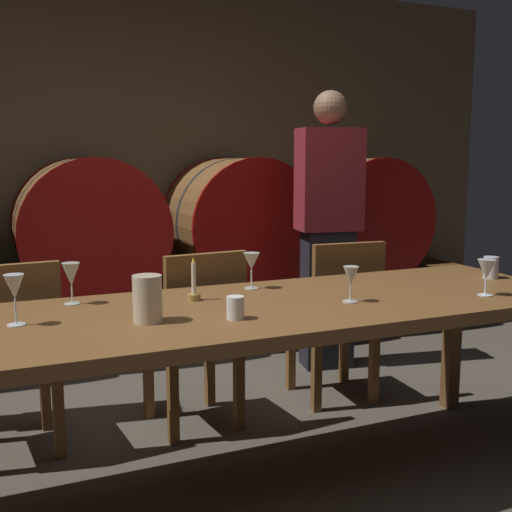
# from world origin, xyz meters

# --- Properties ---
(back_wall) EXTENTS (7.10, 0.24, 2.63)m
(back_wall) POSITION_xyz_m (0.00, 2.76, 1.31)
(back_wall) COLOR brown
(back_wall) RESTS_ON ground
(barrel_shelf) EXTENTS (6.39, 0.90, 0.39)m
(barrel_shelf) POSITION_xyz_m (0.00, 2.21, 0.19)
(barrel_shelf) COLOR #4C2D16
(barrel_shelf) RESTS_ON ground
(wine_barrel_center) EXTENTS (0.93, 0.79, 0.93)m
(wine_barrel_center) POSITION_xyz_m (-0.00, 2.21, 0.85)
(wine_barrel_center) COLOR brown
(wine_barrel_center) RESTS_ON barrel_shelf
(wine_barrel_right) EXTENTS (0.93, 0.79, 0.93)m
(wine_barrel_right) POSITION_xyz_m (1.06, 2.21, 0.85)
(wine_barrel_right) COLOR brown
(wine_barrel_right) RESTS_ON barrel_shelf
(wine_barrel_far_right) EXTENTS (0.93, 0.79, 0.93)m
(wine_barrel_far_right) POSITION_xyz_m (2.05, 2.21, 0.85)
(wine_barrel_far_right) COLOR brown
(wine_barrel_far_right) RESTS_ON barrel_shelf
(dining_table) EXTENTS (2.78, 0.85, 0.75)m
(dining_table) POSITION_xyz_m (0.28, 0.16, 0.69)
(dining_table) COLOR brown
(dining_table) RESTS_ON ground
(chair_left) EXTENTS (0.43, 0.43, 0.88)m
(chair_left) POSITION_xyz_m (-0.55, 0.82, 0.49)
(chair_left) COLOR brown
(chair_left) RESTS_ON ground
(chair_center) EXTENTS (0.44, 0.44, 0.88)m
(chair_center) POSITION_xyz_m (0.28, 0.79, 0.49)
(chair_center) COLOR brown
(chair_center) RESTS_ON ground
(chair_right) EXTENTS (0.42, 0.42, 0.88)m
(chair_right) POSITION_xyz_m (1.09, 0.84, 0.49)
(chair_right) COLOR brown
(chair_right) RESTS_ON ground
(guest_right) EXTENTS (0.42, 0.31, 1.71)m
(guest_right) POSITION_xyz_m (1.33, 1.38, 0.88)
(guest_right) COLOR black
(guest_right) RESTS_ON ground
(candle_center) EXTENTS (0.05, 0.05, 0.17)m
(candle_center) POSITION_xyz_m (0.12, 0.33, 0.80)
(candle_center) COLOR olive
(candle_center) RESTS_ON dining_table
(pitcher) EXTENTS (0.10, 0.10, 0.16)m
(pitcher) POSITION_xyz_m (-0.13, 0.08, 0.83)
(pitcher) COLOR beige
(pitcher) RESTS_ON dining_table
(wine_glass_far_left) EXTENTS (0.07, 0.07, 0.17)m
(wine_glass_far_left) POSITION_xyz_m (-0.54, 0.21, 0.88)
(wine_glass_far_left) COLOR white
(wine_glass_far_left) RESTS_ON dining_table
(wine_glass_left) EXTENTS (0.07, 0.07, 0.16)m
(wine_glass_left) POSITION_xyz_m (-0.33, 0.45, 0.86)
(wine_glass_left) COLOR silver
(wine_glass_left) RESTS_ON dining_table
(wine_glass_center) EXTENTS (0.07, 0.07, 0.16)m
(wine_glass_center) POSITION_xyz_m (0.42, 0.45, 0.87)
(wine_glass_center) COLOR silver
(wine_glass_center) RESTS_ON dining_table
(wine_glass_right) EXTENTS (0.06, 0.06, 0.14)m
(wine_glass_right) POSITION_xyz_m (0.67, 0.06, 0.85)
(wine_glass_right) COLOR silver
(wine_glass_right) RESTS_ON dining_table
(wine_glass_far_right) EXTENTS (0.07, 0.07, 0.15)m
(wine_glass_far_right) POSITION_xyz_m (1.24, -0.06, 0.86)
(wine_glass_far_right) COLOR white
(wine_glass_far_right) RESTS_ON dining_table
(cup_center) EXTENTS (0.06, 0.06, 0.08)m
(cup_center) POSITION_xyz_m (0.16, -0.01, 0.79)
(cup_center) COLOR white
(cup_center) RESTS_ON dining_table
(cup_right) EXTENTS (0.07, 0.07, 0.10)m
(cup_right) POSITION_xyz_m (1.53, 0.22, 0.80)
(cup_right) COLOR silver
(cup_right) RESTS_ON dining_table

